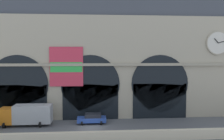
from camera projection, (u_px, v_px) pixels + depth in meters
name	position (u px, v px, depth m)	size (l,w,h in m)	color
ground_plane	(90.00, 129.00, 33.96)	(200.00, 200.00, 0.00)	#54565B
quay_parapet_wall	(90.00, 137.00, 28.76)	(90.00, 0.70, 1.27)	beige
station_building	(91.00, 55.00, 41.00)	(48.35, 5.89, 21.88)	#B2A891
box_truck_midwest	(27.00, 114.00, 35.41)	(7.50, 2.91, 3.12)	orange
car_center	(92.00, 118.00, 36.51)	(4.40, 2.22, 1.55)	#28479E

